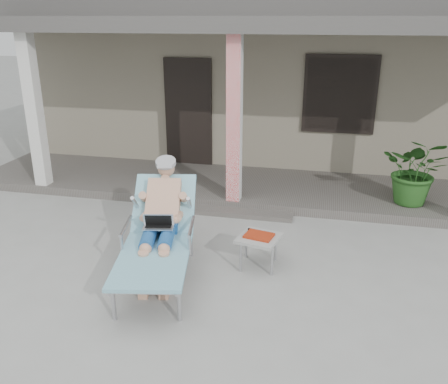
# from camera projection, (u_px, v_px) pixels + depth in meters

# --- Properties ---
(ground) EXTENTS (60.00, 60.00, 0.00)m
(ground) POSITION_uv_depth(u_px,v_px,m) (199.00, 271.00, 5.94)
(ground) COLOR #9E9E99
(ground) RESTS_ON ground
(house) EXTENTS (10.40, 5.40, 3.30)m
(house) POSITION_uv_depth(u_px,v_px,m) (271.00, 76.00, 11.30)
(house) COLOR gray
(house) RESTS_ON ground
(porch_deck) EXTENTS (10.00, 2.00, 0.15)m
(porch_deck) POSITION_uv_depth(u_px,v_px,m) (243.00, 186.00, 8.66)
(porch_deck) COLOR #605B56
(porch_deck) RESTS_ON ground
(porch_overhang) EXTENTS (10.00, 2.30, 2.85)m
(porch_overhang) POSITION_uv_depth(u_px,v_px,m) (245.00, 30.00, 7.66)
(porch_overhang) COLOR silver
(porch_overhang) RESTS_ON porch_deck
(porch_step) EXTENTS (2.00, 0.30, 0.07)m
(porch_step) POSITION_uv_depth(u_px,v_px,m) (230.00, 212.00, 7.62)
(porch_step) COLOR #605B56
(porch_step) RESTS_ON ground
(lounger) EXTENTS (1.17, 2.17, 1.36)m
(lounger) POSITION_uv_depth(u_px,v_px,m) (158.00, 209.00, 5.65)
(lounger) COLOR #B7B7BC
(lounger) RESTS_ON ground
(side_table) EXTENTS (0.58, 0.58, 0.44)m
(side_table) POSITION_uv_depth(u_px,v_px,m) (259.00, 239.00, 5.93)
(side_table) COLOR #A1A19D
(side_table) RESTS_ON ground
(potted_palm) EXTENTS (1.20, 1.11, 1.11)m
(potted_palm) POSITION_uv_depth(u_px,v_px,m) (416.00, 171.00, 7.49)
(potted_palm) COLOR #26591E
(potted_palm) RESTS_ON porch_deck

